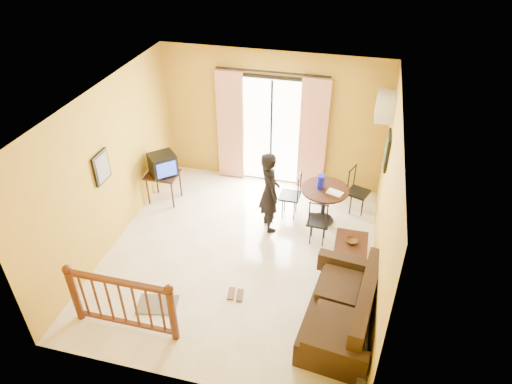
% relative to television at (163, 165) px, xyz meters
% --- Properties ---
extents(ground, '(5.00, 5.00, 0.00)m').
position_rel_television_xyz_m(ground, '(1.87, -1.21, -0.83)').
color(ground, beige).
rests_on(ground, ground).
extents(room_shell, '(5.00, 5.00, 5.00)m').
position_rel_television_xyz_m(room_shell, '(1.87, -1.21, 0.87)').
color(room_shell, white).
rests_on(room_shell, ground).
extents(balcony_door, '(2.25, 0.14, 2.46)m').
position_rel_television_xyz_m(balcony_door, '(1.87, 1.22, 0.35)').
color(balcony_door, black).
rests_on(balcony_door, ground).
extents(tv_table, '(0.62, 0.52, 0.62)m').
position_rel_television_xyz_m(tv_table, '(-0.03, 0.00, -0.29)').
color(tv_table, black).
rests_on(tv_table, ground).
extents(television, '(0.64, 0.64, 0.43)m').
position_rel_television_xyz_m(television, '(0.00, 0.00, 0.00)').
color(television, black).
rests_on(television, tv_table).
extents(picture_left, '(0.05, 0.42, 0.52)m').
position_rel_television_xyz_m(picture_left, '(-0.35, -1.41, 0.72)').
color(picture_left, black).
rests_on(picture_left, room_shell).
extents(dining_table, '(0.87, 0.87, 0.72)m').
position_rel_television_xyz_m(dining_table, '(3.13, 0.09, -0.26)').
color(dining_table, black).
rests_on(dining_table, ground).
extents(water_jug, '(0.14, 0.14, 0.26)m').
position_rel_television_xyz_m(water_jug, '(3.04, 0.10, 0.02)').
color(water_jug, '#1516C7').
rests_on(water_jug, dining_table).
extents(serving_tray, '(0.32, 0.26, 0.02)m').
position_rel_television_xyz_m(serving_tray, '(3.31, -0.01, -0.10)').
color(serving_tray, '#F3E5CF').
rests_on(serving_tray, dining_table).
extents(dining_chairs, '(1.70, 1.53, 0.95)m').
position_rel_television_xyz_m(dining_chairs, '(3.11, 0.03, -0.83)').
color(dining_chairs, black).
rests_on(dining_chairs, ground).
extents(air_conditioner, '(0.31, 0.60, 0.40)m').
position_rel_television_xyz_m(air_conditioner, '(3.96, 0.74, 1.32)').
color(air_conditioner, silver).
rests_on(air_conditioner, room_shell).
extents(botanical_print, '(0.05, 0.50, 0.60)m').
position_rel_television_xyz_m(botanical_print, '(4.08, 0.09, 0.82)').
color(botanical_print, black).
rests_on(botanical_print, room_shell).
extents(coffee_table, '(0.53, 0.96, 0.42)m').
position_rel_television_xyz_m(coffee_table, '(3.72, -1.08, -0.55)').
color(coffee_table, black).
rests_on(coffee_table, ground).
extents(bowl, '(0.25, 0.25, 0.06)m').
position_rel_television_xyz_m(bowl, '(3.72, -0.94, -0.38)').
color(bowl, '#50301B').
rests_on(bowl, coffee_table).
extents(sofa, '(1.05, 1.93, 0.88)m').
position_rel_television_xyz_m(sofa, '(3.72, -2.37, -0.51)').
color(sofa, black).
rests_on(sofa, ground).
extents(standing_person, '(0.61, 0.68, 1.57)m').
position_rel_television_xyz_m(standing_person, '(2.19, -0.34, -0.05)').
color(standing_person, black).
rests_on(standing_person, ground).
extents(stair_balustrade, '(1.63, 0.13, 1.04)m').
position_rel_television_xyz_m(stair_balustrade, '(0.72, -3.11, -0.27)').
color(stair_balustrade, '#471E0F').
rests_on(stair_balustrade, ground).
extents(doormat, '(0.67, 0.51, 0.02)m').
position_rel_television_xyz_m(doormat, '(0.96, -2.62, -0.82)').
color(doormat, '#5D564A').
rests_on(doormat, ground).
extents(sandals, '(0.28, 0.26, 0.03)m').
position_rel_television_xyz_m(sandals, '(2.06, -2.14, -0.82)').
color(sandals, '#50301B').
rests_on(sandals, ground).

